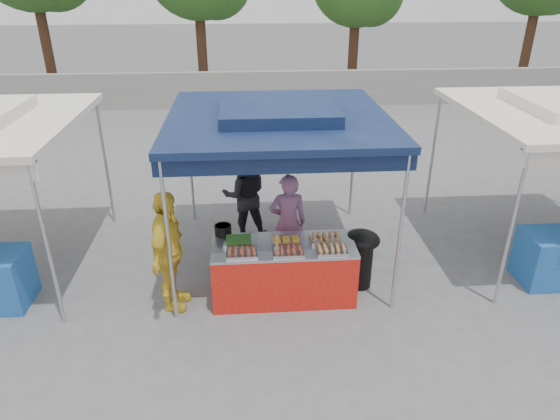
{
  "coord_description": "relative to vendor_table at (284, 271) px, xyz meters",
  "views": [
    {
      "loc": [
        -0.48,
        -6.11,
        4.31
      ],
      "look_at": [
        0.0,
        0.6,
        1.05
      ],
      "focal_mm": 32.0,
      "sensor_mm": 36.0,
      "label": 1
    }
  ],
  "objects": [
    {
      "name": "crate_right",
      "position": [
        0.36,
        0.61,
        -0.29
      ],
      "size": [
        0.47,
        0.33,
        0.28
      ],
      "primitive_type": "cube",
      "color": "#13369B",
      "rests_on": "ground_plane"
    },
    {
      "name": "food_tray_fr",
      "position": [
        0.63,
        -0.24,
        0.46
      ],
      "size": [
        0.42,
        0.3,
        0.07
      ],
      "color": "silver",
      "rests_on": "vendor_table"
    },
    {
      "name": "main_canopy",
      "position": [
        0.0,
        1.07,
        1.94
      ],
      "size": [
        3.2,
        3.2,
        2.57
      ],
      "color": "#B3B3BA",
      "rests_on": "ground_plane"
    },
    {
      "name": "wok_burner",
      "position": [
        1.15,
        0.2,
        0.11
      ],
      "size": [
        0.54,
        0.54,
        0.9
      ],
      "rotation": [
        0.0,
        0.0,
        0.03
      ],
      "color": "black",
      "rests_on": "ground_plane"
    },
    {
      "name": "vendor_table",
      "position": [
        0.0,
        0.0,
        0.0
      ],
      "size": [
        2.0,
        0.8,
        0.85
      ],
      "color": "red",
      "rests_on": "ground_plane"
    },
    {
      "name": "back_wall",
      "position": [
        0.0,
        11.1,
        0.17
      ],
      "size": [
        40.0,
        0.25,
        1.2
      ],
      "primitive_type": "cube",
      "color": "gray",
      "rests_on": "ground_plane"
    },
    {
      "name": "cooking_pot",
      "position": [
        -0.85,
        0.37,
        0.5
      ],
      "size": [
        0.24,
        0.24,
        0.14
      ],
      "primitive_type": "cylinder",
      "color": "black",
      "rests_on": "vendor_table"
    },
    {
      "name": "food_tray_bm",
      "position": [
        0.04,
        0.05,
        0.46
      ],
      "size": [
        0.42,
        0.3,
        0.07
      ],
      "color": "silver",
      "rests_on": "vendor_table"
    },
    {
      "name": "crate_left",
      "position": [
        -0.47,
        0.54,
        -0.28
      ],
      "size": [
        0.47,
        0.33,
        0.28
      ],
      "primitive_type": "cube",
      "color": "#13369B",
      "rests_on": "ground_plane"
    },
    {
      "name": "ground_plane",
      "position": [
        0.0,
        0.1,
        -0.43
      ],
      "size": [
        80.0,
        80.0,
        0.0
      ],
      "primitive_type": "plane",
      "color": "#565658"
    },
    {
      "name": "helper_man",
      "position": [
        -0.52,
        1.82,
        0.39
      ],
      "size": [
        0.82,
        0.66,
        1.62
      ],
      "primitive_type": "imported",
      "rotation": [
        0.0,
        0.0,
        3.2
      ],
      "color": "black",
      "rests_on": "ground_plane"
    },
    {
      "name": "skewer_cup",
      "position": [
        -0.11,
        -0.24,
        0.47
      ],
      "size": [
        0.08,
        0.08,
        0.1
      ],
      "primitive_type": "cylinder",
      "color": "#B3B3BA",
      "rests_on": "vendor_table"
    },
    {
      "name": "food_tray_fl",
      "position": [
        -0.58,
        -0.23,
        0.46
      ],
      "size": [
        0.42,
        0.3,
        0.07
      ],
      "color": "silver",
      "rests_on": "vendor_table"
    },
    {
      "name": "customer_person",
      "position": [
        -1.57,
        -0.13,
        0.45
      ],
      "size": [
        0.6,
        1.09,
        1.75
      ],
      "primitive_type": "imported",
      "rotation": [
        0.0,
        0.0,
        1.39
      ],
      "color": "gold",
      "rests_on": "ground_plane"
    },
    {
      "name": "food_tray_bl",
      "position": [
        -0.62,
        0.1,
        0.46
      ],
      "size": [
        0.42,
        0.3,
        0.07
      ],
      "color": "silver",
      "rests_on": "vendor_table"
    },
    {
      "name": "food_tray_fm",
      "position": [
        0.04,
        -0.24,
        0.46
      ],
      "size": [
        0.42,
        0.3,
        0.07
      ],
      "color": "silver",
      "rests_on": "vendor_table"
    },
    {
      "name": "food_tray_br",
      "position": [
        0.59,
        0.07,
        0.46
      ],
      "size": [
        0.42,
        0.3,
        0.07
      ],
      "color": "silver",
      "rests_on": "vendor_table"
    },
    {
      "name": "vendor_woman",
      "position": [
        0.12,
        0.76,
        0.37
      ],
      "size": [
        0.6,
        0.41,
        1.6
      ],
      "primitive_type": "imported",
      "rotation": [
        0.0,
        0.0,
        3.19
      ],
      "color": "#835379",
      "rests_on": "ground_plane"
    },
    {
      "name": "crate_stacked",
      "position": [
        0.36,
        0.61,
        -0.01
      ],
      "size": [
        0.46,
        0.32,
        0.27
      ],
      "primitive_type": "cube",
      "color": "#13369B",
      "rests_on": "crate_right"
    }
  ]
}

